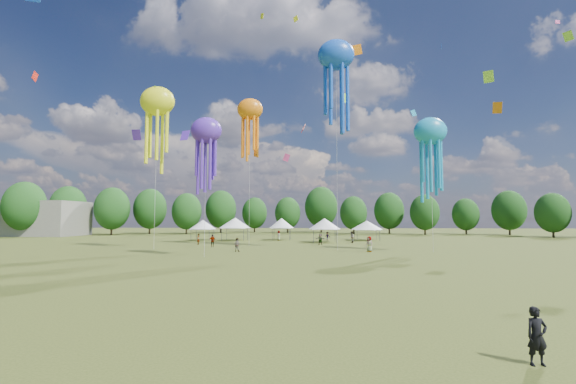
{
  "coord_description": "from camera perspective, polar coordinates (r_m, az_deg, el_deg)",
  "views": [
    {
      "loc": [
        2.63,
        -13.83,
        3.99
      ],
      "look_at": [
        0.72,
        15.0,
        6.0
      ],
      "focal_mm": 23.95,
      "sensor_mm": 36.0,
      "label": 1
    }
  ],
  "objects": [
    {
      "name": "festival_tents",
      "position": [
        70.27,
        -0.54,
        -4.76
      ],
      "size": [
        35.74,
        12.13,
        4.19
      ],
      "color": "#47474C",
      "rests_on": "ground"
    },
    {
      "name": "small_kites",
      "position": [
        61.91,
        -0.76,
        22.19
      ],
      "size": [
        70.71,
        55.82,
        43.9
      ],
      "color": "orange",
      "rests_on": "ground"
    },
    {
      "name": "spectators_far",
      "position": [
        60.93,
        2.99,
        -6.9
      ],
      "size": [
        25.23,
        25.05,
        1.91
      ],
      "color": "gray",
      "rests_on": "ground"
    },
    {
      "name": "ground",
      "position": [
        14.63,
        -7.13,
        -19.78
      ],
      "size": [
        300.0,
        300.0,
        0.0
      ],
      "primitive_type": "plane",
      "color": "#384416",
      "rests_on": "ground"
    },
    {
      "name": "treeline",
      "position": [
        76.66,
        -1.07,
        -2.07
      ],
      "size": [
        201.57,
        95.24,
        13.43
      ],
      "color": "#38281C",
      "rests_on": "ground"
    },
    {
      "name": "show_kites",
      "position": [
        50.98,
        -1.93,
        11.77
      ],
      "size": [
        39.24,
        18.24,
        27.55
      ],
      "color": "orange",
      "rests_on": "ground"
    },
    {
      "name": "observer_main",
      "position": [
        13.11,
        33.01,
        -17.49
      ],
      "size": [
        0.61,
        0.43,
        1.57
      ],
      "primitive_type": "imported",
      "rotation": [
        0.0,
        0.0,
        0.1
      ],
      "color": "black",
      "rests_on": "ground"
    },
    {
      "name": "spectator_near",
      "position": [
        47.2,
        -7.6,
        -7.79
      ],
      "size": [
        0.92,
        0.78,
        1.66
      ],
      "primitive_type": "imported",
      "rotation": [
        0.0,
        0.0,
        2.93
      ],
      "color": "gray",
      "rests_on": "ground"
    }
  ]
}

